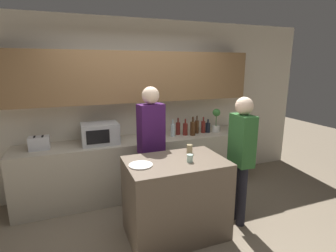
# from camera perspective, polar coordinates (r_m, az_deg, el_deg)

# --- Properties ---
(ground_plane) EXTENTS (14.00, 14.00, 0.00)m
(ground_plane) POSITION_cam_1_polar(r_m,az_deg,el_deg) (3.27, 1.17, -24.55)
(ground_plane) COLOR #7F705B
(back_wall) EXTENTS (6.40, 0.40, 2.70)m
(back_wall) POSITION_cam_1_polar(r_m,az_deg,el_deg) (4.20, -7.41, 6.70)
(back_wall) COLOR beige
(back_wall) RESTS_ON ground_plane
(back_counter) EXTENTS (3.60, 0.62, 0.89)m
(back_counter) POSITION_cam_1_polar(r_m,az_deg,el_deg) (4.21, -6.07, -8.65)
(back_counter) COLOR #B7AD99
(back_counter) RESTS_ON ground_plane
(kitchen_island) EXTENTS (1.14, 0.75, 0.94)m
(kitchen_island) POSITION_cam_1_polar(r_m,az_deg,el_deg) (3.21, 1.67, -15.35)
(kitchen_island) COLOR brown
(kitchen_island) RESTS_ON ground_plane
(microwave) EXTENTS (0.52, 0.39, 0.30)m
(microwave) POSITION_cam_1_polar(r_m,az_deg,el_deg) (3.91, -14.58, -1.56)
(microwave) COLOR #B7BABC
(microwave) RESTS_ON back_counter
(toaster) EXTENTS (0.26, 0.16, 0.18)m
(toaster) POSITION_cam_1_polar(r_m,az_deg,el_deg) (3.93, -26.24, -3.35)
(toaster) COLOR silver
(toaster) RESTS_ON back_counter
(potted_plant) EXTENTS (0.14, 0.14, 0.40)m
(potted_plant) POSITION_cam_1_polar(r_m,az_deg,el_deg) (4.53, 10.44, 1.25)
(potted_plant) COLOR silver
(potted_plant) RESTS_ON back_counter
(bottle_0) EXTENTS (0.07, 0.07, 0.28)m
(bottle_0) POSITION_cam_1_polar(r_m,az_deg,el_deg) (4.17, 1.06, -0.84)
(bottle_0) COLOR silver
(bottle_0) RESTS_ON back_counter
(bottle_1) EXTENTS (0.07, 0.07, 0.28)m
(bottle_1) POSITION_cam_1_polar(r_m,az_deg,el_deg) (4.28, 2.20, -0.49)
(bottle_1) COLOR maroon
(bottle_1) RESTS_ON back_counter
(bottle_2) EXTENTS (0.08, 0.08, 0.27)m
(bottle_2) POSITION_cam_1_polar(r_m,az_deg,el_deg) (4.25, 3.78, -0.63)
(bottle_2) COLOR maroon
(bottle_2) RESTS_ON back_counter
(bottle_3) EXTENTS (0.09, 0.09, 0.30)m
(bottle_3) POSITION_cam_1_polar(r_m,az_deg,el_deg) (4.25, 5.40, -0.49)
(bottle_3) COLOR #472814
(bottle_3) RESTS_ON back_counter
(bottle_4) EXTENTS (0.07, 0.07, 0.30)m
(bottle_4) POSITION_cam_1_polar(r_m,az_deg,el_deg) (4.38, 6.29, -0.13)
(bottle_4) COLOR #472814
(bottle_4) RESTS_ON back_counter
(bottle_5) EXTENTS (0.07, 0.07, 0.27)m
(bottle_5) POSITION_cam_1_polar(r_m,az_deg,el_deg) (4.43, 7.67, -0.14)
(bottle_5) COLOR maroon
(bottle_5) RESTS_ON back_counter
(bottle_6) EXTENTS (0.08, 0.08, 0.23)m
(bottle_6) POSITION_cam_1_polar(r_m,az_deg,el_deg) (4.47, 8.66, -0.30)
(bottle_6) COLOR black
(bottle_6) RESTS_ON back_counter
(plate_on_island) EXTENTS (0.26, 0.26, 0.01)m
(plate_on_island) POSITION_cam_1_polar(r_m,az_deg,el_deg) (2.88, -5.96, -8.47)
(plate_on_island) COLOR white
(plate_on_island) RESTS_ON kitchen_island
(cup_0) EXTENTS (0.07, 0.07, 0.09)m
(cup_0) POSITION_cam_1_polar(r_m,az_deg,el_deg) (2.97, 4.77, -7.00)
(cup_0) COLOR silver
(cup_0) RESTS_ON kitchen_island
(cup_1) EXTENTS (0.07, 0.07, 0.11)m
(cup_1) POSITION_cam_1_polar(r_m,az_deg,el_deg) (3.25, 4.70, -4.99)
(cup_1) COLOR #9C8B64
(cup_1) RESTS_ON kitchen_island
(person_left) EXTENTS (0.36, 0.24, 1.73)m
(person_left) POSITION_cam_1_polar(r_m,az_deg,el_deg) (3.52, -3.68, -2.74)
(person_left) COLOR black
(person_left) RESTS_ON ground_plane
(person_center) EXTENTS (0.21, 0.35, 1.64)m
(person_center) POSITION_cam_1_polar(r_m,az_deg,el_deg) (3.36, 15.67, -5.19)
(person_center) COLOR black
(person_center) RESTS_ON ground_plane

